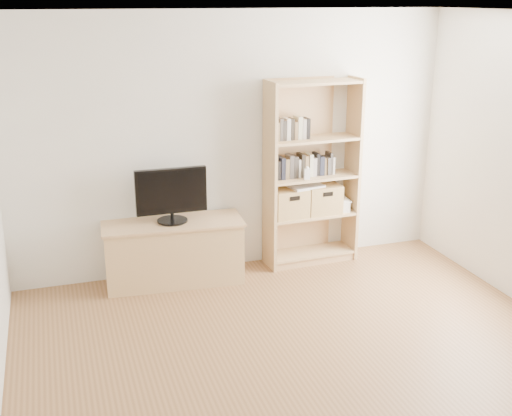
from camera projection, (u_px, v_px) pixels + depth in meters
name	position (u px, v px, depth m)	size (l,w,h in m)	color
floor	(333.00, 394.00, 4.59)	(4.50, 5.00, 0.01)	brown
back_wall	(234.00, 144.00, 6.43)	(4.50, 0.02, 2.60)	silver
ceiling	(350.00, 16.00, 3.77)	(4.50, 5.00, 0.01)	white
tv_stand	(174.00, 253.00, 6.32)	(1.32, 0.50, 0.61)	tan
bookshelf	(312.00, 174.00, 6.61)	(0.97, 0.34, 1.94)	tan
television	(171.00, 195.00, 6.13)	(0.68, 0.05, 0.54)	black
books_row_mid	(311.00, 164.00, 6.60)	(0.84, 0.16, 0.23)	gray
books_row_upper	(293.00, 129.00, 6.41)	(0.39, 0.14, 0.20)	gray
baby_monitor	(307.00, 174.00, 6.47)	(0.06, 0.04, 0.11)	white
basket_left	(289.00, 202.00, 6.61)	(0.36, 0.29, 0.29)	#AC874D
basket_right	(322.00, 198.00, 6.74)	(0.36, 0.30, 0.30)	#AC874D
laptop	(306.00, 186.00, 6.62)	(0.34, 0.24, 0.03)	silver
magazine_stack	(340.00, 205.00, 6.84)	(0.16, 0.23, 0.11)	silver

